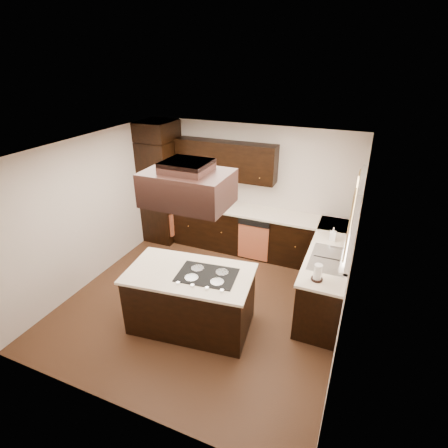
% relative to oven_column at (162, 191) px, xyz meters
% --- Properties ---
extents(floor, '(4.20, 4.20, 0.02)m').
position_rel_oven_column_xyz_m(floor, '(1.78, -1.71, -1.07)').
color(floor, brown).
rests_on(floor, ground).
extents(ceiling, '(4.20, 4.20, 0.02)m').
position_rel_oven_column_xyz_m(ceiling, '(1.78, -1.71, 1.45)').
color(ceiling, silver).
rests_on(ceiling, ground).
extents(wall_back, '(4.20, 0.02, 2.50)m').
position_rel_oven_column_xyz_m(wall_back, '(1.78, 0.40, 0.19)').
color(wall_back, beige).
rests_on(wall_back, ground).
extents(wall_front, '(4.20, 0.02, 2.50)m').
position_rel_oven_column_xyz_m(wall_front, '(1.78, -3.81, 0.19)').
color(wall_front, beige).
rests_on(wall_front, ground).
extents(wall_left, '(0.02, 4.20, 2.50)m').
position_rel_oven_column_xyz_m(wall_left, '(-0.33, -1.71, 0.19)').
color(wall_left, beige).
rests_on(wall_left, ground).
extents(wall_right, '(0.02, 4.20, 2.50)m').
position_rel_oven_column_xyz_m(wall_right, '(3.88, -1.71, 0.19)').
color(wall_right, beige).
rests_on(wall_right, ground).
extents(oven_column, '(0.65, 0.75, 2.12)m').
position_rel_oven_column_xyz_m(oven_column, '(0.00, 0.00, 0.00)').
color(oven_column, black).
rests_on(oven_column, floor).
extents(wall_oven_face, '(0.05, 0.62, 0.78)m').
position_rel_oven_column_xyz_m(wall_oven_face, '(0.35, 0.00, 0.06)').
color(wall_oven_face, '#CD6541').
rests_on(wall_oven_face, oven_column).
extents(base_cabinets_back, '(2.93, 0.60, 0.88)m').
position_rel_oven_column_xyz_m(base_cabinets_back, '(1.81, 0.09, -0.62)').
color(base_cabinets_back, black).
rests_on(base_cabinets_back, floor).
extents(base_cabinets_right, '(0.60, 2.40, 0.88)m').
position_rel_oven_column_xyz_m(base_cabinets_right, '(3.58, -0.80, -0.62)').
color(base_cabinets_right, black).
rests_on(base_cabinets_right, floor).
extents(countertop_back, '(2.93, 0.63, 0.04)m').
position_rel_oven_column_xyz_m(countertop_back, '(1.81, 0.08, -0.16)').
color(countertop_back, white).
rests_on(countertop_back, base_cabinets_back).
extents(countertop_right, '(0.63, 2.40, 0.04)m').
position_rel_oven_column_xyz_m(countertop_right, '(3.56, -0.80, -0.16)').
color(countertop_right, white).
rests_on(countertop_right, base_cabinets_right).
extents(upper_cabinets, '(2.00, 0.34, 0.72)m').
position_rel_oven_column_xyz_m(upper_cabinets, '(1.34, 0.23, 0.75)').
color(upper_cabinets, black).
rests_on(upper_cabinets, wall_back).
extents(dishwasher_front, '(0.60, 0.05, 0.72)m').
position_rel_oven_column_xyz_m(dishwasher_front, '(2.10, -0.20, -0.66)').
color(dishwasher_front, '#CD6541').
rests_on(dishwasher_front, floor).
extents(window_frame, '(0.06, 1.32, 1.12)m').
position_rel_oven_column_xyz_m(window_frame, '(3.85, -1.16, 0.59)').
color(window_frame, white).
rests_on(window_frame, wall_right).
extents(window_pane, '(0.00, 1.20, 1.00)m').
position_rel_oven_column_xyz_m(window_pane, '(3.87, -1.16, 0.59)').
color(window_pane, white).
rests_on(window_pane, wall_right).
extents(curtain_left, '(0.02, 0.34, 0.90)m').
position_rel_oven_column_xyz_m(curtain_left, '(3.79, -1.57, 0.64)').
color(curtain_left, '#FAECB6').
rests_on(curtain_left, wall_right).
extents(curtain_right, '(0.02, 0.34, 0.90)m').
position_rel_oven_column_xyz_m(curtain_right, '(3.79, -0.74, 0.64)').
color(curtain_right, '#FAECB6').
rests_on(curtain_right, wall_right).
extents(sink_rim, '(0.52, 0.84, 0.01)m').
position_rel_oven_column_xyz_m(sink_rim, '(3.58, -1.16, -0.14)').
color(sink_rim, silver).
rests_on(sink_rim, countertop_right).
extents(island, '(1.79, 1.12, 0.88)m').
position_rel_oven_column_xyz_m(island, '(1.84, -2.27, -0.62)').
color(island, black).
rests_on(island, floor).
extents(island_top, '(1.86, 1.19, 0.04)m').
position_rel_oven_column_xyz_m(island_top, '(1.84, -2.27, -0.16)').
color(island_top, white).
rests_on(island_top, island).
extents(cooktop, '(0.86, 0.63, 0.01)m').
position_rel_oven_column_xyz_m(cooktop, '(2.10, -2.24, -0.13)').
color(cooktop, black).
rests_on(cooktop, island_top).
extents(range_hood, '(1.05, 0.72, 0.42)m').
position_rel_oven_column_xyz_m(range_hood, '(1.88, -2.25, 1.10)').
color(range_hood, black).
rests_on(range_hood, ceiling).
extents(hood_duct, '(0.55, 0.50, 0.13)m').
position_rel_oven_column_xyz_m(hood_duct, '(1.88, -2.25, 1.38)').
color(hood_duct, black).
rests_on(hood_duct, ceiling).
extents(blender_base, '(0.15, 0.15, 0.10)m').
position_rel_oven_column_xyz_m(blender_base, '(0.64, 0.09, -0.09)').
color(blender_base, silver).
rests_on(blender_base, countertop_back).
extents(blender_pitcher, '(0.13, 0.13, 0.26)m').
position_rel_oven_column_xyz_m(blender_pitcher, '(0.64, 0.09, 0.09)').
color(blender_pitcher, silver).
rests_on(blender_pitcher, blender_base).
extents(spice_rack, '(0.38, 0.17, 0.31)m').
position_rel_oven_column_xyz_m(spice_rack, '(1.29, 0.04, 0.01)').
color(spice_rack, black).
rests_on(spice_rack, countertop_back).
extents(mixing_bowl, '(0.36, 0.36, 0.07)m').
position_rel_oven_column_xyz_m(mixing_bowl, '(0.51, 0.00, -0.11)').
color(mixing_bowl, white).
rests_on(mixing_bowl, countertop_back).
extents(soap_bottle, '(0.10, 0.11, 0.22)m').
position_rel_oven_column_xyz_m(soap_bottle, '(3.54, -0.53, -0.03)').
color(soap_bottle, white).
rests_on(soap_bottle, countertop_right).
extents(paper_towel, '(0.12, 0.12, 0.24)m').
position_rel_oven_column_xyz_m(paper_towel, '(3.50, -1.77, -0.02)').
color(paper_towel, white).
rests_on(paper_towel, countertop_right).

